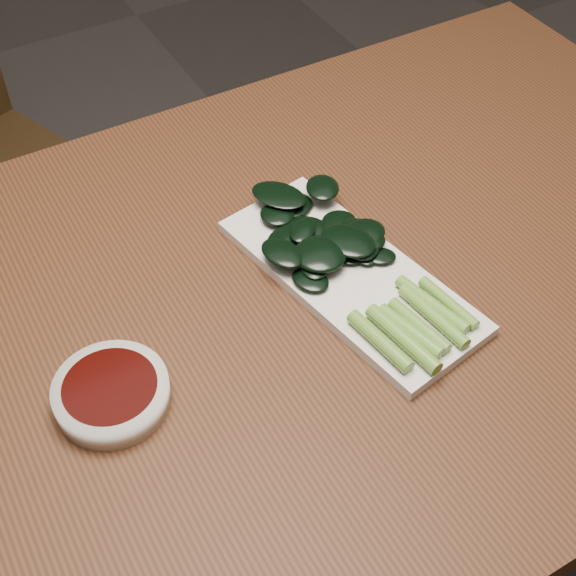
{
  "coord_description": "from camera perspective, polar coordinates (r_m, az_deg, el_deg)",
  "views": [
    {
      "loc": [
        -0.27,
        -0.54,
        1.44
      ],
      "look_at": [
        0.03,
        0.0,
        0.76
      ],
      "focal_mm": 50.0,
      "sensor_mm": 36.0,
      "label": 1
    }
  ],
  "objects": [
    {
      "name": "ground",
      "position": [
        1.56,
        -1.07,
        -19.67
      ],
      "size": [
        6.0,
        6.0,
        0.0
      ],
      "primitive_type": "plane",
      "color": "#2E2B2B",
      "rests_on": "ground"
    },
    {
      "name": "table",
      "position": [
        0.97,
        -1.63,
        -3.95
      ],
      "size": [
        1.4,
        0.8,
        0.75
      ],
      "color": "#442513",
      "rests_on": "ground"
    },
    {
      "name": "sauce_bowl",
      "position": [
        0.84,
        -12.44,
        -7.32
      ],
      "size": [
        0.12,
        0.12,
        0.03
      ],
      "color": "silver",
      "rests_on": "table"
    },
    {
      "name": "serving_plate",
      "position": [
        0.93,
        4.43,
        0.87
      ],
      "size": [
        0.19,
        0.35,
        0.01
      ],
      "rotation": [
        0.0,
        0.0,
        0.18
      ],
      "color": "silver",
      "rests_on": "table"
    },
    {
      "name": "gai_lan",
      "position": [
        0.93,
        4.03,
        2.27
      ],
      "size": [
        0.17,
        0.35,
        0.03
      ],
      "color": "#659934",
      "rests_on": "serving_plate"
    }
  ]
}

